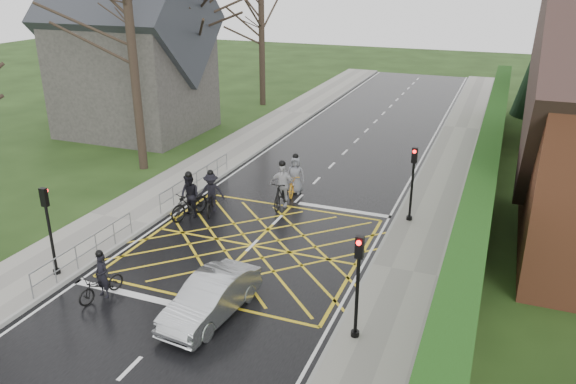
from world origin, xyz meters
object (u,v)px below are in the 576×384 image
Objects in this scene: cyclist_back at (189,200)px; car at (211,298)px; cyclist_rear at (101,283)px; cyclist_front at (282,190)px; cyclist_mid at (211,197)px; cyclist_lead at (295,180)px.

car is (4.32, -6.04, -0.13)m from cyclist_back.
car is (3.69, 0.34, 0.10)m from cyclist_rear.
cyclist_back reaches higher than cyclist_rear.
cyclist_rear reaches higher than car.
cyclist_front is (3.10, 2.52, 0.01)m from cyclist_back.
cyclist_mid is (-0.10, 7.25, 0.16)m from cyclist_rear.
cyclist_lead is 0.54× the size of car.
car is at bearing -91.85° from cyclist_lead.
cyclist_lead is at bearing 68.87° from cyclist_back.
cyclist_back is at bearing 108.86° from cyclist_rear.
cyclist_rear is 0.82× the size of cyclist_front.
cyclist_mid reaches higher than car.
car is at bearing 18.55° from cyclist_rear.
cyclist_front is (2.57, 1.66, 0.09)m from cyclist_mid.
cyclist_mid is 4.15m from cyclist_lead.
cyclist_back is 1.02× the size of cyclist_lead.
cyclist_front is at bearing 11.33° from cyclist_mid.
cyclist_front is at bearing -98.69° from cyclist_lead.
cyclist_back is at bearing -146.61° from cyclist_front.
cyclist_lead is at bearing 84.27° from cyclist_front.
cyclist_back reaches higher than cyclist_mid.
cyclist_back is 3.99m from cyclist_front.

